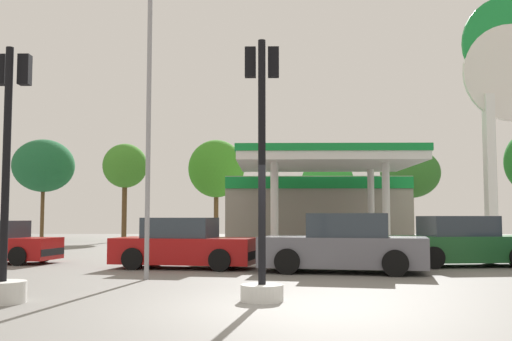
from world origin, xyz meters
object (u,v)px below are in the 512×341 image
tree_1 (125,166)px  tree_4 (410,173)px  tree_3 (328,183)px  tree_2 (216,169)px  corner_streetlamp (147,91)px  car_4 (344,246)px  traffic_signal_0 (5,229)px  traffic_signal_1 (262,212)px  car_3 (462,243)px  car_0 (184,245)px  tree_0 (44,166)px

tree_1 → tree_4: tree_1 is taller
tree_4 → tree_3: bearing=164.6°
tree_2 → corner_streetlamp: (0.46, -25.48, -0.10)m
car_4 → traffic_signal_0: 9.22m
traffic_signal_1 → tree_4: size_ratio=0.81×
car_3 → traffic_signal_0: bearing=-142.5°
car_4 → tree_2: 24.30m
car_4 → tree_1: bearing=117.8°
car_3 → tree_3: size_ratio=0.81×
car_0 → traffic_signal_1: (2.42, -7.06, 0.95)m
traffic_signal_0 → tree_3: (8.78, 29.71, 2.51)m
traffic_signal_0 → tree_1: size_ratio=0.75×
traffic_signal_0 → car_3: bearing=37.5°
car_3 → car_4: (-3.98, -2.22, 0.03)m
corner_streetlamp → tree_2: bearing=91.0°
car_4 → tree_3: bearing=85.4°
car_0 → traffic_signal_1: bearing=-71.1°
traffic_signal_1 → tree_0: (-15.05, 29.06, 3.35)m
traffic_signal_0 → tree_1: bearing=99.1°
traffic_signal_1 → tree_2: (-3.35, 29.07, 3.13)m
car_4 → tree_0: tree_0 is taller
traffic_signal_0 → corner_streetlamp: corner_streetlamp is taller
car_0 → traffic_signal_0: 7.76m
traffic_signal_0 → corner_streetlamp: 5.46m
car_3 → tree_2: bearing=114.4°
car_0 → car_4: bearing=-15.6°
car_0 → traffic_signal_0: size_ratio=0.96×
traffic_signal_1 → tree_4: 29.58m
car_0 → car_3: car_3 is taller
car_4 → corner_streetlamp: bearing=-157.0°
traffic_signal_0 → traffic_signal_1: size_ratio=0.96×
car_3 → corner_streetlamp: (-9.11, -4.40, 3.96)m
car_4 → traffic_signal_0: traffic_signal_0 is taller
traffic_signal_0 → corner_streetlamp: bearing=66.0°
tree_1 → tree_4: (18.41, 0.74, -0.42)m
car_3 → tree_2: (-9.56, 21.08, 4.06)m
car_0 → car_3: (8.63, 0.93, 0.02)m
tree_2 → car_4: bearing=-76.5°
traffic_signal_1 → tree_3: 29.74m
car_3 → car_4: car_4 is taller
tree_0 → tree_4: (24.39, -1.13, -0.63)m
car_0 → corner_streetlamp: 5.30m
traffic_signal_1 → tree_0: size_ratio=0.72×
car_4 → tree_0: 29.31m
tree_1 → tree_2: size_ratio=0.93×
car_0 → tree_3: size_ratio=0.79×
car_3 → traffic_signal_0: size_ratio=0.98×
tree_1 → tree_2: tree_2 is taller
car_3 → car_0: bearing=-173.9°
tree_1 → tree_4: size_ratio=1.04×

